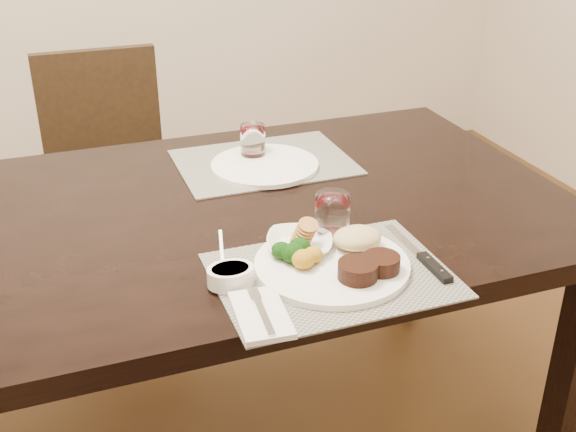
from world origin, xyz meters
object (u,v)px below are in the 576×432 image
object	(u,v)px
cracker_bowl	(300,244)
wine_glass_near	(332,219)
chair_far	(109,168)
dinner_plate	(339,260)
far_plate	(265,165)
steak_knife	(427,261)

from	to	relation	value
cracker_bowl	wine_glass_near	world-z (taller)	wine_glass_near
chair_far	wine_glass_near	size ratio (longest dim) A/B	8.67
chair_far	dinner_plate	xyz separation A→B (m)	(0.32, -1.28, 0.27)
chair_far	far_plate	size ratio (longest dim) A/B	3.16
dinner_plate	steak_knife	world-z (taller)	dinner_plate
steak_knife	dinner_plate	bearing A→B (deg)	165.67
dinner_plate	cracker_bowl	xyz separation A→B (m)	(-0.05, 0.09, 0.00)
chair_far	dinner_plate	size ratio (longest dim) A/B	2.87
chair_far	cracker_bowl	size ratio (longest dim) A/B	5.04
wine_glass_near	far_plate	distance (m)	0.42
dinner_plate	cracker_bowl	bearing A→B (deg)	142.37
dinner_plate	cracker_bowl	size ratio (longest dim) A/B	1.76
dinner_plate	wine_glass_near	world-z (taller)	wine_glass_near
chair_far	steak_knife	bearing A→B (deg)	-69.78
dinner_plate	wine_glass_near	xyz separation A→B (m)	(0.03, 0.12, 0.03)
steak_knife	wine_glass_near	world-z (taller)	wine_glass_near
steak_knife	chair_far	bearing A→B (deg)	110.62
steak_knife	cracker_bowl	distance (m)	0.26
cracker_bowl	dinner_plate	bearing A→B (deg)	-58.50
wine_glass_near	far_plate	xyz separation A→B (m)	(-0.01, 0.42, -0.04)
chair_far	far_plate	distance (m)	0.86
steak_knife	far_plate	world-z (taller)	same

